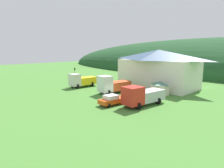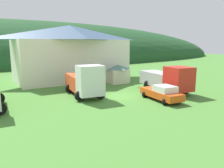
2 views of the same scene
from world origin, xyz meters
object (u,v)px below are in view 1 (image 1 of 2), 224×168
(flatbed_truck_yellow, at_px, (82,80))
(service_pickup_orange, at_px, (113,100))
(depot_building, at_px, (158,68))
(play_shed_cream, at_px, (160,88))
(heavy_rig_white, at_px, (112,85))
(traffic_cone_mid_row, at_px, (146,100))
(traffic_light_west, at_px, (75,75))
(crane_truck_red, at_px, (142,95))
(traffic_cone_near_pickup, at_px, (173,102))

(flatbed_truck_yellow, relative_size, service_pickup_orange, 1.28)
(depot_building, xyz_separation_m, service_pickup_orange, (3.13, -17.94, -3.68))
(play_shed_cream, bearing_deg, flatbed_truck_yellow, -162.06)
(depot_building, xyz_separation_m, heavy_rig_white, (-2.97, -12.11, -2.76))
(traffic_cone_mid_row, bearing_deg, traffic_light_west, -178.28)
(crane_truck_red, bearing_deg, flatbed_truck_yellow, -91.45)
(flatbed_truck_yellow, height_order, heavy_rig_white, heavy_rig_white)
(traffic_light_west, bearing_deg, heavy_rig_white, 0.46)
(crane_truck_red, bearing_deg, service_pickup_orange, -45.98)
(traffic_cone_near_pickup, bearing_deg, traffic_cone_mid_row, -152.87)
(depot_building, relative_size, flatbed_truck_yellow, 2.69)
(flatbed_truck_yellow, distance_m, traffic_light_west, 3.32)
(traffic_light_west, bearing_deg, depot_building, 37.38)
(flatbed_truck_yellow, bearing_deg, crane_truck_red, 85.90)
(traffic_light_west, bearing_deg, play_shed_cream, 14.56)
(heavy_rig_white, bearing_deg, play_shed_cream, 131.06)
(heavy_rig_white, distance_m, traffic_cone_near_pickup, 12.47)
(depot_building, distance_m, traffic_light_west, 20.21)
(service_pickup_orange, relative_size, traffic_cone_near_pickup, 8.89)
(depot_building, relative_size, crane_truck_red, 2.29)
(service_pickup_orange, distance_m, traffic_cone_mid_row, 6.69)
(traffic_cone_mid_row, bearing_deg, play_shed_cream, 92.78)
(flatbed_truck_yellow, distance_m, heavy_rig_white, 9.89)
(crane_truck_red, height_order, traffic_cone_mid_row, crane_truck_red)
(play_shed_cream, bearing_deg, service_pickup_orange, -98.57)
(play_shed_cream, relative_size, heavy_rig_white, 0.44)
(depot_building, relative_size, traffic_light_west, 4.21)
(heavy_rig_white, distance_m, crane_truck_red, 10.15)
(depot_building, xyz_separation_m, play_shed_cream, (4.81, -6.81, -3.07))
(service_pickup_orange, bearing_deg, traffic_cone_near_pickup, 150.58)
(traffic_light_west, distance_m, traffic_cone_mid_row, 21.20)
(flatbed_truck_yellow, xyz_separation_m, traffic_cone_mid_row, (17.89, 0.94, -1.60))
(depot_building, bearing_deg, play_shed_cream, -54.77)
(play_shed_cream, xyz_separation_m, traffic_cone_near_pickup, (4.29, -2.69, -1.44))
(heavy_rig_white, height_order, traffic_cone_near_pickup, heavy_rig_white)
(play_shed_cream, relative_size, service_pickup_orange, 0.61)
(play_shed_cream, distance_m, crane_truck_red, 8.57)
(crane_truck_red, relative_size, traffic_cone_mid_row, 12.98)
(heavy_rig_white, bearing_deg, traffic_cone_mid_row, 100.55)
(heavy_rig_white, xyz_separation_m, service_pickup_orange, (6.10, -5.83, -0.92))
(depot_building, distance_m, traffic_cone_mid_row, 13.42)
(depot_building, distance_m, play_shed_cream, 8.89)
(traffic_light_west, bearing_deg, traffic_cone_mid_row, 1.72)
(crane_truck_red, xyz_separation_m, traffic_light_west, (-22.70, 2.95, 0.99))
(traffic_cone_mid_row, bearing_deg, traffic_cone_near_pickup, 27.13)
(service_pickup_orange, relative_size, traffic_cone_mid_row, 8.64)
(play_shed_cream, height_order, crane_truck_red, crane_truck_red)
(flatbed_truck_yellow, bearing_deg, traffic_light_west, -92.15)
(traffic_cone_near_pickup, bearing_deg, depot_building, 133.77)
(flatbed_truck_yellow, bearing_deg, service_pickup_orange, 74.87)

